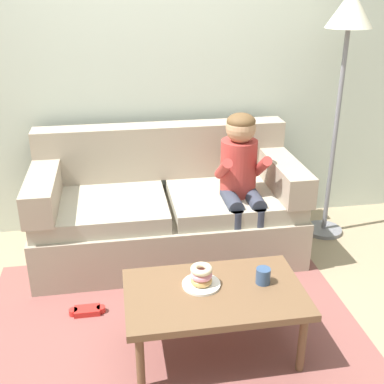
% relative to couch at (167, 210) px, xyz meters
% --- Properties ---
extents(ground, '(10.00, 10.00, 0.00)m').
position_rel_couch_xyz_m(ground, '(-0.09, -0.85, -0.34)').
color(ground, '#9E896B').
extents(wall_back, '(8.00, 0.10, 2.80)m').
position_rel_couch_xyz_m(wall_back, '(-0.09, 0.55, 1.06)').
color(wall_back, beige).
rests_on(wall_back, ground).
extents(area_rug, '(2.26, 2.02, 0.01)m').
position_rel_couch_xyz_m(area_rug, '(-0.09, -1.10, -0.33)').
color(area_rug, brown).
rests_on(area_rug, ground).
extents(couch, '(1.93, 0.90, 0.92)m').
position_rel_couch_xyz_m(couch, '(0.00, 0.00, 0.00)').
color(couch, tan).
rests_on(couch, ground).
extents(coffee_table, '(0.97, 0.59, 0.40)m').
position_rel_couch_xyz_m(coffee_table, '(0.12, -1.17, 0.02)').
color(coffee_table, brown).
rests_on(coffee_table, ground).
extents(person_child, '(0.34, 0.58, 1.10)m').
position_rel_couch_xyz_m(person_child, '(0.51, -0.20, 0.33)').
color(person_child, '#AD3833').
rests_on(person_child, ground).
extents(plate, '(0.21, 0.21, 0.01)m').
position_rel_couch_xyz_m(plate, '(0.06, -1.10, 0.07)').
color(plate, white).
rests_on(plate, coffee_table).
extents(donut, '(0.17, 0.17, 0.04)m').
position_rel_couch_xyz_m(donut, '(0.06, -1.10, 0.10)').
color(donut, tan).
rests_on(donut, plate).
extents(donut_second, '(0.13, 0.13, 0.04)m').
position_rel_couch_xyz_m(donut_second, '(0.06, -1.10, 0.13)').
color(donut_second, pink).
rests_on(donut_second, donut).
extents(donut_third, '(0.16, 0.16, 0.04)m').
position_rel_couch_xyz_m(donut_third, '(0.06, -1.10, 0.17)').
color(donut_third, beige).
rests_on(donut_third, donut_second).
extents(mug, '(0.08, 0.08, 0.09)m').
position_rel_couch_xyz_m(mug, '(0.40, -1.13, 0.11)').
color(mug, '#334C72').
rests_on(mug, coffee_table).
extents(toy_controller, '(0.23, 0.09, 0.05)m').
position_rel_couch_xyz_m(toy_controller, '(-0.60, -0.73, -0.31)').
color(toy_controller, red).
rests_on(toy_controller, ground).
extents(floor_lamp, '(0.33, 0.33, 1.88)m').
position_rel_couch_xyz_m(floor_lamp, '(1.32, 0.07, 1.22)').
color(floor_lamp, slate).
rests_on(floor_lamp, ground).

